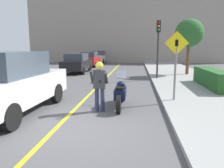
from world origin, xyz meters
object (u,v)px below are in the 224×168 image
object	(u,v)px
street_tree	(189,33)
parked_car_red	(90,59)
crossing_sign	(176,59)
suv_nearby	(12,83)
traffic_light	(158,39)
parked_car_black	(77,63)
motorcycle	(120,94)
person_biker	(99,81)
parked_car_white	(98,57)

from	to	relation	value
street_tree	parked_car_red	xyz separation A→B (m)	(-9.24, 7.06, -2.38)
parked_car_red	crossing_sign	bearing A→B (deg)	-66.52
suv_nearby	traffic_light	world-z (taller)	traffic_light
suv_nearby	parked_car_black	bearing A→B (deg)	94.88
parked_car_red	traffic_light	bearing A→B (deg)	-54.80
motorcycle	traffic_light	distance (m)	7.65
crossing_sign	person_biker	bearing A→B (deg)	-152.00
motorcycle	crossing_sign	size ratio (longest dim) A/B	0.82
motorcycle	person_biker	xyz separation A→B (m)	(-0.67, -0.65, 0.56)
crossing_sign	parked_car_black	bearing A→B (deg)	124.20
suv_nearby	motorcycle	bearing A→B (deg)	18.02
motorcycle	parked_car_red	distance (m)	17.23
motorcycle	suv_nearby	bearing A→B (deg)	-161.98
parked_car_red	parked_car_white	distance (m)	5.70
motorcycle	parked_car_black	bearing A→B (deg)	113.27
street_tree	parked_car_black	xyz separation A→B (m)	(-9.04, 1.08, -2.38)
street_tree	parked_car_white	world-z (taller)	street_tree
parked_car_black	parked_car_red	size ratio (longest dim) A/B	1.00
traffic_light	parked_car_black	world-z (taller)	traffic_light
parked_car_white	parked_car_red	bearing A→B (deg)	-90.16
traffic_light	street_tree	size ratio (longest dim) A/B	0.91
motorcycle	parked_car_white	world-z (taller)	parked_car_white
motorcycle	person_biker	distance (m)	1.09
parked_car_white	crossing_sign	bearing A→B (deg)	-72.35
suv_nearby	parked_car_black	size ratio (longest dim) A/B	1.19
suv_nearby	traffic_light	xyz separation A→B (m)	(5.52, 8.19, 1.72)
motorcycle	suv_nearby	distance (m)	3.77
traffic_light	street_tree	distance (m)	3.56
street_tree	parked_car_white	bearing A→B (deg)	125.87
parked_car_black	parked_car_white	distance (m)	11.67
crossing_sign	parked_car_red	distance (m)	17.19
motorcycle	person_biker	world-z (taller)	person_biker
parked_car_red	motorcycle	bearing A→B (deg)	-74.00
crossing_sign	traffic_light	world-z (taller)	traffic_light
crossing_sign	street_tree	distance (m)	9.13
crossing_sign	parked_car_red	size ratio (longest dim) A/B	0.64
traffic_light	suv_nearby	bearing A→B (deg)	-123.99
street_tree	parked_car_red	distance (m)	11.86
crossing_sign	parked_car_white	size ratio (longest dim) A/B	0.64
person_biker	motorcycle	bearing A→B (deg)	44.16
crossing_sign	parked_car_white	world-z (taller)	crossing_sign
person_biker	parked_car_red	bearing A→B (deg)	103.32
person_biker	traffic_light	size ratio (longest dim) A/B	0.46
crossing_sign	parked_car_black	size ratio (longest dim) A/B	0.64
motorcycle	street_tree	size ratio (longest dim) A/B	0.53
suv_nearby	street_tree	size ratio (longest dim) A/B	1.19
parked_car_white	street_tree	bearing A→B (deg)	-54.13
motorcycle	traffic_light	bearing A→B (deg)	74.35
motorcycle	traffic_light	world-z (taller)	traffic_light
traffic_light	parked_car_red	bearing A→B (deg)	125.20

